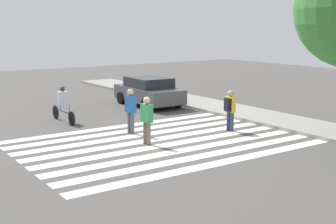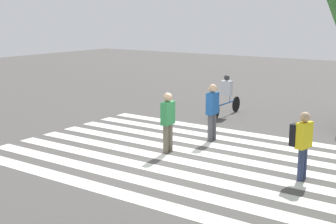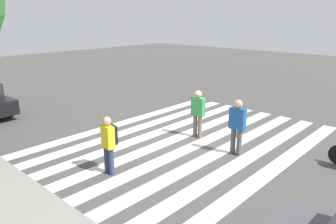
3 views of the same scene
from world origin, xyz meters
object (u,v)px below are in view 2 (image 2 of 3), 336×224
object	(u,v)px
pedestrian_child_with_backpack	(302,140)
pedestrian_adult_blue_shirt	(168,119)
pedestrian_adult_yellow_jacket	(212,109)
cyclist_mid_street	(226,94)

from	to	relation	value
pedestrian_child_with_backpack	pedestrian_adult_blue_shirt	xyz separation A→B (m)	(-0.06, -3.83, 0.01)
pedestrian_adult_yellow_jacket	cyclist_mid_street	size ratio (longest dim) A/B	0.74
cyclist_mid_street	pedestrian_adult_yellow_jacket	bearing A→B (deg)	20.42
pedestrian_adult_yellow_jacket	pedestrian_adult_blue_shirt	size ratio (longest dim) A/B	1.03
pedestrian_adult_yellow_jacket	pedestrian_adult_blue_shirt	world-z (taller)	pedestrian_adult_yellow_jacket
pedestrian_adult_yellow_jacket	pedestrian_adult_blue_shirt	xyz separation A→B (m)	(1.81, -0.39, -0.03)
pedestrian_adult_yellow_jacket	pedestrian_child_with_backpack	distance (m)	3.91
pedestrian_adult_yellow_jacket	cyclist_mid_street	distance (m)	3.74
pedestrian_adult_yellow_jacket	cyclist_mid_street	bearing A→B (deg)	17.71
pedestrian_adult_yellow_jacket	pedestrian_adult_blue_shirt	distance (m)	1.85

